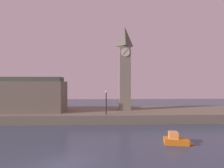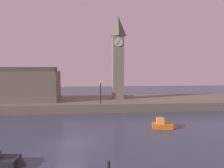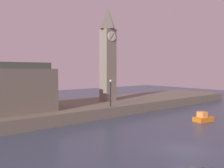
# 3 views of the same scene
# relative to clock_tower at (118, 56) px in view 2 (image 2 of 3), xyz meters

# --- Properties ---
(ground_plane) EXTENTS (120.00, 120.00, 0.00)m
(ground_plane) POSITION_rel_clock_tower_xyz_m (-7.27, -20.37, -9.82)
(ground_plane) COLOR #384256
(far_embankment) EXTENTS (70.00, 12.00, 1.50)m
(far_embankment) POSITION_rel_clock_tower_xyz_m (-7.27, -0.37, -9.07)
(far_embankment) COLOR #6B6051
(far_embankment) RESTS_ON ground
(clock_tower) EXTENTS (2.34, 2.38, 16.03)m
(clock_tower) POSITION_rel_clock_tower_xyz_m (0.00, 0.00, 0.00)
(clock_tower) COLOR slate
(clock_tower) RESTS_ON far_embankment
(parliament_hall) EXTENTS (17.39, 5.38, 9.38)m
(parliament_hall) POSITION_rel_clock_tower_xyz_m (-20.28, -1.53, -5.26)
(parliament_hall) COLOR #6B6051
(parliament_hall) RESTS_ON far_embankment
(streetlamp) EXTENTS (0.36, 0.36, 3.90)m
(streetlamp) POSITION_rel_clock_tower_xyz_m (-3.62, -5.36, -5.89)
(streetlamp) COLOR black
(streetlamp) RESTS_ON far_embankment
(boat_patrol_orange) EXTENTS (3.38, 1.85, 1.33)m
(boat_patrol_orange) POSITION_rel_clock_tower_xyz_m (4.27, -15.54, -9.39)
(boat_patrol_orange) COLOR orange
(boat_patrol_orange) RESTS_ON ground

